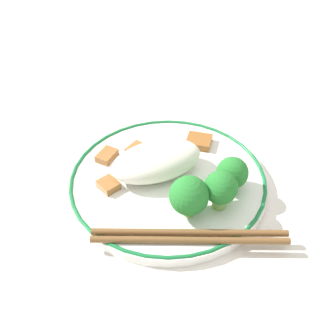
{
  "coord_description": "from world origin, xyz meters",
  "views": [
    {
      "loc": [
        -0.17,
        -0.4,
        0.43
      ],
      "look_at": [
        0.0,
        0.0,
        0.03
      ],
      "focal_mm": 50.0,
      "sensor_mm": 36.0,
      "label": 1
    }
  ],
  "objects": [
    {
      "name": "plate",
      "position": [
        0.0,
        0.0,
        0.01
      ],
      "size": [
        0.25,
        0.25,
        0.02
      ],
      "color": "white",
      "rests_on": "ground_plane"
    },
    {
      "name": "chopsticks",
      "position": [
        -0.01,
        -0.1,
        0.02
      ],
      "size": [
        0.21,
        0.1,
        0.01
      ],
      "color": "brown",
      "rests_on": "plate"
    },
    {
      "name": "broccoli_back_right",
      "position": [
        0.07,
        -0.04,
        0.04
      ],
      "size": [
        0.04,
        0.04,
        0.05
      ],
      "color": "#7FB756",
      "rests_on": "plate"
    },
    {
      "name": "ground_plane",
      "position": [
        0.0,
        0.0,
        0.0
      ],
      "size": [
        3.0,
        3.0,
        0.0
      ],
      "primitive_type": "plane",
      "color": "silver"
    },
    {
      "name": "broccoli_back_left",
      "position": [
        -0.0,
        -0.06,
        0.04
      ],
      "size": [
        0.05,
        0.05,
        0.05
      ],
      "color": "#7FB756",
      "rests_on": "plate"
    },
    {
      "name": "meat_near_right",
      "position": [
        0.07,
        0.05,
        0.02
      ],
      "size": [
        0.04,
        0.04,
        0.01
      ],
      "color": "#995B28",
      "rests_on": "plate"
    },
    {
      "name": "meat_near_left",
      "position": [
        -0.07,
        0.01,
        0.02
      ],
      "size": [
        0.03,
        0.03,
        0.01
      ],
      "color": "#9E6633",
      "rests_on": "plate"
    },
    {
      "name": "broccoli_back_center",
      "position": [
        0.04,
        -0.07,
        0.04
      ],
      "size": [
        0.04,
        0.04,
        0.05
      ],
      "color": "#7FB756",
      "rests_on": "plate"
    },
    {
      "name": "meat_near_back",
      "position": [
        -0.06,
        0.07,
        0.02
      ],
      "size": [
        0.03,
        0.03,
        0.01
      ],
      "color": "#9E6633",
      "rests_on": "plate"
    },
    {
      "name": "meat_near_front",
      "position": [
        -0.02,
        0.06,
        0.02
      ],
      "size": [
        0.04,
        0.04,
        0.01
      ],
      "color": "#9E6633",
      "rests_on": "plate"
    },
    {
      "name": "rice_mound",
      "position": [
        -0.01,
        0.02,
        0.03
      ],
      "size": [
        0.12,
        0.07,
        0.04
      ],
      "color": "white",
      "rests_on": "plate"
    }
  ]
}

